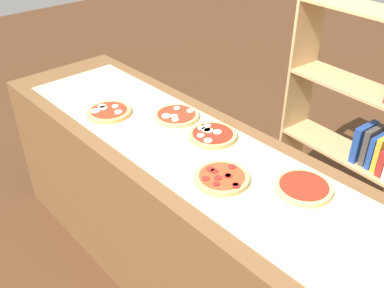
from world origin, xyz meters
The scene contains 9 objects.
ground_plane centered at (0.00, 0.00, 0.00)m, with size 12.00×12.00×0.00m, color #4C2D19.
counter centered at (0.00, 0.00, 0.45)m, with size 2.63×0.71×0.91m, color brown.
parchment_paper centered at (0.00, 0.00, 0.91)m, with size 2.25×0.55×0.00m, color tan.
pizza_mozzarella_0 centered at (-0.54, -0.11, 0.92)m, with size 0.23×0.23×0.03m.
pizza_mozzarella_1 centered at (-0.27, 0.13, 0.92)m, with size 0.24×0.24×0.03m.
pizza_mozzarella_2 centered at (0.00, 0.14, 0.92)m, with size 0.23×0.23×0.03m.
pizza_pepperoni_3 centered at (0.27, -0.08, 0.92)m, with size 0.23×0.23×0.03m.
pizza_plain_4 centered at (0.54, 0.12, 0.92)m, with size 0.23×0.23×0.02m.
bookshelf centered at (0.31, 1.16, 0.65)m, with size 0.88×0.34×1.38m.
Camera 1 is at (1.25, -1.13, 2.01)m, focal length 40.13 mm.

